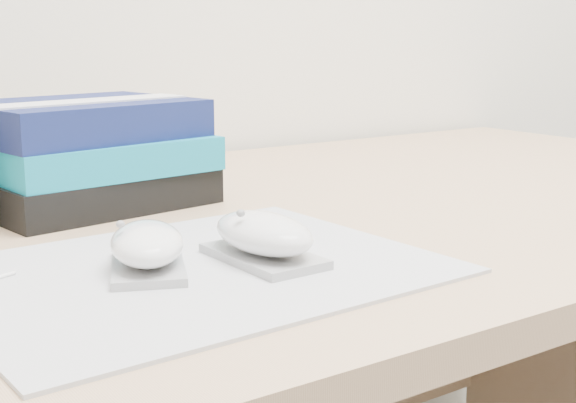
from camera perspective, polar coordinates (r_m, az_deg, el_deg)
desk at (r=1.03m, az=-3.52°, el=-12.70°), size 1.60×0.80×0.73m
mousepad at (r=0.67m, az=-6.74°, el=-4.83°), size 0.40×0.32×0.00m
mouse_rear at (r=0.66m, az=-9.99°, el=-3.22°), size 0.10×0.12×0.04m
mouse_front at (r=0.68m, az=-1.76°, el=-2.55°), size 0.07×0.11×0.05m
book_stack at (r=0.93m, az=-14.13°, el=3.32°), size 0.27×0.23×0.12m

